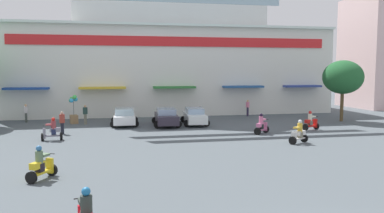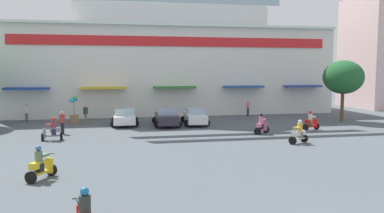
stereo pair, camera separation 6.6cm
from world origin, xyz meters
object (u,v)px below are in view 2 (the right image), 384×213
object	(u,v)px
parked_car_1	(166,117)
pedestrian_0	(86,113)
scooter_rider_2	(299,134)
pedestrian_1	(26,112)
pedestrian_3	(62,121)
plaza_tree_1	(343,77)
pedestrian_2	(248,107)
parked_car_0	(125,117)
scooter_rider_4	(262,125)
balloon_vendor_cart	(74,111)
parked_car_2	(195,116)
scooter_rider_1	(41,165)
scooter_rider_5	(311,122)
scooter_rider_6	(52,131)

from	to	relation	value
parked_car_1	pedestrian_0	xyz separation A→B (m)	(-6.82, 2.15, 0.21)
scooter_rider_2	pedestrian_1	world-z (taller)	pedestrian_1
pedestrian_3	scooter_rider_2	bearing A→B (deg)	-23.48
plaza_tree_1	pedestrian_2	size ratio (longest dim) A/B	3.33
pedestrian_0	pedestrian_2	world-z (taller)	pedestrian_0
parked_car_0	scooter_rider_2	world-z (taller)	scooter_rider_2
scooter_rider_4	balloon_vendor_cart	bearing A→B (deg)	149.55
plaza_tree_1	pedestrian_3	size ratio (longest dim) A/B	3.34
parked_car_0	scooter_rider_2	xyz separation A→B (m)	(10.91, -10.36, -0.12)
parked_car_2	parked_car_0	bearing A→B (deg)	173.37
parked_car_1	balloon_vendor_cart	size ratio (longest dim) A/B	1.76
parked_car_2	pedestrian_2	size ratio (longest dim) A/B	2.67
scooter_rider_4	scooter_rider_2	bearing A→B (deg)	-76.12
scooter_rider_1	pedestrian_1	distance (m)	20.10
parked_car_0	scooter_rider_5	xyz separation A→B (m)	(14.41, -5.42, -0.11)
scooter_rider_5	pedestrian_2	distance (m)	9.81
plaza_tree_1	scooter_rider_2	distance (m)	13.24
parked_car_2	scooter_rider_1	size ratio (longest dim) A/B	2.96
scooter_rider_5	pedestrian_1	bearing A→B (deg)	158.61
parked_car_2	scooter_rider_6	distance (m)	12.23
scooter_rider_2	balloon_vendor_cart	world-z (taller)	balloon_vendor_cart
parked_car_2	pedestrian_1	world-z (taller)	pedestrian_1
pedestrian_0	plaza_tree_1	bearing A→B (deg)	-5.95
plaza_tree_1	scooter_rider_2	size ratio (longest dim) A/B	3.67
plaza_tree_1	pedestrian_3	distance (m)	24.73
scooter_rider_1	pedestrian_1	xyz separation A→B (m)	(-4.89, 19.49, 0.33)
scooter_rider_1	scooter_rider_4	xyz separation A→B (m)	(13.76, 9.47, 0.00)
parked_car_1	pedestrian_3	size ratio (longest dim) A/B	2.66
scooter_rider_6	pedestrian_2	size ratio (longest dim) A/B	0.92
parked_car_1	scooter_rider_4	distance (m)	8.45
pedestrian_0	scooter_rider_6	bearing A→B (deg)	-101.95
pedestrian_1	parked_car_0	bearing A→B (deg)	-22.66
parked_car_2	scooter_rider_6	bearing A→B (deg)	-153.18
parked_car_0	scooter_rider_6	distance (m)	7.92
parked_car_2	scooter_rider_1	bearing A→B (deg)	-122.99
scooter_rider_1	parked_car_1	bearing A→B (deg)	63.88
scooter_rider_1	scooter_rider_2	size ratio (longest dim) A/B	0.99
pedestrian_0	pedestrian_3	size ratio (longest dim) A/B	1.01
parked_car_2	scooter_rider_5	world-z (taller)	scooter_rider_5
parked_car_2	pedestrian_3	size ratio (longest dim) A/B	2.68
parked_car_0	scooter_rider_6	bearing A→B (deg)	-128.36
scooter_rider_2	pedestrian_1	xyz separation A→B (m)	(-19.64, 14.01, 0.34)
scooter_rider_6	scooter_rider_5	bearing A→B (deg)	2.34
pedestrian_2	pedestrian_3	distance (m)	18.87
scooter_rider_2	balloon_vendor_cart	xyz separation A→B (m)	(-15.30, 12.40, 0.52)
plaza_tree_1	scooter_rider_1	size ratio (longest dim) A/B	3.69
parked_car_0	balloon_vendor_cart	size ratio (longest dim) A/B	1.65
scooter_rider_1	pedestrian_0	world-z (taller)	pedestrian_0
scooter_rider_1	pedestrian_0	xyz separation A→B (m)	(0.50, 17.08, 0.33)
pedestrian_3	pedestrian_2	bearing A→B (deg)	24.49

